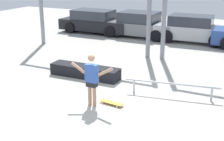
% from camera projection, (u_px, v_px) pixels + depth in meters
% --- Properties ---
extents(ground_plane, '(36.00, 36.00, 0.00)m').
position_uv_depth(ground_plane, '(98.00, 102.00, 9.61)').
color(ground_plane, '#B2ADA3').
extents(skateboarder, '(1.36, 0.21, 1.59)m').
position_uv_depth(skateboarder, '(92.00, 77.00, 9.10)').
color(skateboarder, tan).
rests_on(skateboarder, ground_plane).
extents(skateboard, '(0.78, 0.31, 0.08)m').
position_uv_depth(skateboard, '(112.00, 103.00, 9.41)').
color(skateboard, gold).
rests_on(skateboard, ground_plane).
extents(grind_box, '(2.72, 0.69, 0.43)m').
position_uv_depth(grind_box, '(85.00, 71.00, 11.73)').
color(grind_box, black).
rests_on(grind_box, ground_plane).
extents(grind_rail, '(2.97, 0.54, 0.46)m').
position_uv_depth(grind_rail, '(172.00, 85.00, 9.92)').
color(grind_rail, '#B7BABF').
rests_on(grind_rail, ground_plane).
extents(parked_car_black, '(4.46, 1.89, 1.41)m').
position_uv_depth(parked_car_black, '(95.00, 22.00, 19.46)').
color(parked_car_black, black).
rests_on(parked_car_black, ground_plane).
extents(parked_car_grey, '(4.00, 2.05, 1.45)m').
position_uv_depth(parked_car_grey, '(141.00, 25.00, 18.37)').
color(parked_car_grey, slate).
rests_on(parked_car_grey, ground_plane).
extents(parked_car_silver, '(4.19, 1.99, 1.45)m').
position_uv_depth(parked_car_silver, '(193.00, 29.00, 17.06)').
color(parked_car_silver, '#B7BABF').
rests_on(parked_car_silver, ground_plane).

